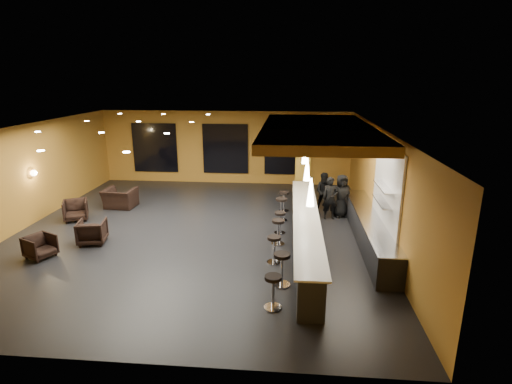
# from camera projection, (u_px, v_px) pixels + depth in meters

# --- Properties ---
(floor) EXTENTS (12.00, 13.00, 0.10)m
(floor) POSITION_uv_depth(u_px,v_px,m) (196.00, 233.00, 13.61)
(floor) COLOR black
(floor) RESTS_ON ground
(ceiling) EXTENTS (12.00, 13.00, 0.10)m
(ceiling) POSITION_uv_depth(u_px,v_px,m) (192.00, 127.00, 12.60)
(ceiling) COLOR black
(wall_back) EXTENTS (12.00, 0.10, 3.50)m
(wall_back) POSITION_uv_depth(u_px,v_px,m) (226.00, 147.00, 19.37)
(wall_back) COLOR #A97225
(wall_back) RESTS_ON floor
(wall_front) EXTENTS (12.00, 0.10, 3.50)m
(wall_front) POSITION_uv_depth(u_px,v_px,m) (105.00, 279.00, 6.84)
(wall_front) COLOR #A97225
(wall_front) RESTS_ON floor
(wall_left) EXTENTS (0.10, 13.00, 3.50)m
(wall_left) POSITION_uv_depth(u_px,v_px,m) (20.00, 178.00, 13.61)
(wall_left) COLOR #A97225
(wall_left) RESTS_ON floor
(wall_right) EXTENTS (0.10, 13.00, 3.50)m
(wall_right) POSITION_uv_depth(u_px,v_px,m) (382.00, 186.00, 12.61)
(wall_right) COLOR #A97225
(wall_right) RESTS_ON floor
(wood_soffit) EXTENTS (3.60, 8.00, 0.28)m
(wood_soffit) POSITION_uv_depth(u_px,v_px,m) (317.00, 130.00, 13.28)
(wood_soffit) COLOR #AC7732
(wood_soffit) RESTS_ON ceiling
(window_left) EXTENTS (2.20, 0.06, 2.40)m
(window_left) POSITION_uv_depth(u_px,v_px,m) (155.00, 148.00, 19.57)
(window_left) COLOR black
(window_left) RESTS_ON wall_back
(window_center) EXTENTS (2.20, 0.06, 2.40)m
(window_center) POSITION_uv_depth(u_px,v_px,m) (225.00, 149.00, 19.28)
(window_center) COLOR black
(window_center) RESTS_ON wall_back
(window_right) EXTENTS (2.20, 0.06, 2.40)m
(window_right) POSITION_uv_depth(u_px,v_px,m) (288.00, 150.00, 19.03)
(window_right) COLOR black
(window_right) RESTS_ON wall_back
(tile_backsplash) EXTENTS (0.06, 3.20, 2.40)m
(tile_backsplash) POSITION_uv_depth(u_px,v_px,m) (387.00, 187.00, 11.59)
(tile_backsplash) COLOR white
(tile_backsplash) RESTS_ON wall_right
(bar_counter) EXTENTS (0.60, 8.00, 1.00)m
(bar_counter) POSITION_uv_depth(u_px,v_px,m) (305.00, 232.00, 12.20)
(bar_counter) COLOR black
(bar_counter) RESTS_ON floor
(bar_top) EXTENTS (0.78, 8.10, 0.05)m
(bar_top) POSITION_uv_depth(u_px,v_px,m) (306.00, 216.00, 12.05)
(bar_top) COLOR silver
(bar_top) RESTS_ON bar_counter
(prep_counter) EXTENTS (0.70, 6.00, 0.86)m
(prep_counter) POSITION_uv_depth(u_px,v_px,m) (369.00, 230.00, 12.53)
(prep_counter) COLOR black
(prep_counter) RESTS_ON floor
(prep_top) EXTENTS (0.72, 6.00, 0.03)m
(prep_top) POSITION_uv_depth(u_px,v_px,m) (370.00, 217.00, 12.40)
(prep_top) COLOR silver
(prep_top) RESTS_ON prep_counter
(wall_shelf_lower) EXTENTS (0.30, 1.50, 0.03)m
(wall_shelf_lower) POSITION_uv_depth(u_px,v_px,m) (382.00, 202.00, 11.52)
(wall_shelf_lower) COLOR silver
(wall_shelf_lower) RESTS_ON wall_right
(wall_shelf_upper) EXTENTS (0.30, 1.50, 0.03)m
(wall_shelf_upper) POSITION_uv_depth(u_px,v_px,m) (384.00, 187.00, 11.39)
(wall_shelf_upper) COLOR silver
(wall_shelf_upper) RESTS_ON wall_right
(column) EXTENTS (0.60, 0.60, 3.50)m
(column) POSITION_uv_depth(u_px,v_px,m) (303.00, 161.00, 16.25)
(column) COLOR olive
(column) RESTS_ON floor
(wall_sconce) EXTENTS (0.22, 0.22, 0.22)m
(wall_sconce) POSITION_uv_depth(u_px,v_px,m) (34.00, 173.00, 14.06)
(wall_sconce) COLOR #FFE5B2
(wall_sconce) RESTS_ON wall_left
(pendant_0) EXTENTS (0.20, 0.20, 0.70)m
(pendant_0) POSITION_uv_depth(u_px,v_px,m) (311.00, 192.00, 9.77)
(pendant_0) COLOR white
(pendant_0) RESTS_ON wood_soffit
(pendant_1) EXTENTS (0.20, 0.20, 0.70)m
(pendant_1) POSITION_uv_depth(u_px,v_px,m) (307.00, 169.00, 12.16)
(pendant_1) COLOR white
(pendant_1) RESTS_ON wood_soffit
(pendant_2) EXTENTS (0.20, 0.20, 0.70)m
(pendant_2) POSITION_uv_depth(u_px,v_px,m) (305.00, 154.00, 14.55)
(pendant_2) COLOR white
(pendant_2) RESTS_ON wood_soffit
(staff_a) EXTENTS (0.61, 0.43, 1.58)m
(staff_a) POSITION_uv_depth(u_px,v_px,m) (330.00, 198.00, 14.60)
(staff_a) COLOR black
(staff_a) RESTS_ON floor
(staff_b) EXTENTS (0.85, 0.73, 1.50)m
(staff_b) POSITION_uv_depth(u_px,v_px,m) (325.00, 192.00, 15.55)
(staff_b) COLOR black
(staff_b) RESTS_ON floor
(staff_c) EXTENTS (0.91, 0.72, 1.62)m
(staff_c) POSITION_uv_depth(u_px,v_px,m) (341.00, 196.00, 14.80)
(staff_c) COLOR black
(staff_c) RESTS_ON floor
(armchair_a) EXTENTS (0.97, 0.96, 0.67)m
(armchair_a) POSITION_uv_depth(u_px,v_px,m) (40.00, 246.00, 11.57)
(armchair_a) COLOR black
(armchair_a) RESTS_ON floor
(armchair_b) EXTENTS (0.96, 0.98, 0.75)m
(armchair_b) POSITION_uv_depth(u_px,v_px,m) (92.00, 232.00, 12.56)
(armchair_b) COLOR black
(armchair_b) RESTS_ON floor
(armchair_c) EXTENTS (1.08, 1.10, 0.76)m
(armchair_c) POSITION_uv_depth(u_px,v_px,m) (76.00, 210.00, 14.57)
(armchair_c) COLOR black
(armchair_c) RESTS_ON floor
(armchair_d) EXTENTS (1.25, 1.11, 0.77)m
(armchair_d) POSITION_uv_depth(u_px,v_px,m) (120.00, 198.00, 15.96)
(armchair_d) COLOR black
(armchair_d) RESTS_ON floor
(bar_stool_0) EXTENTS (0.41, 0.41, 0.81)m
(bar_stool_0) POSITION_uv_depth(u_px,v_px,m) (273.00, 288.00, 8.96)
(bar_stool_0) COLOR silver
(bar_stool_0) RESTS_ON floor
(bar_stool_1) EXTENTS (0.44, 0.44, 0.87)m
(bar_stool_1) POSITION_uv_depth(u_px,v_px,m) (282.00, 265.00, 9.95)
(bar_stool_1) COLOR silver
(bar_stool_1) RESTS_ON floor
(bar_stool_2) EXTENTS (0.41, 0.41, 0.80)m
(bar_stool_2) POSITION_uv_depth(u_px,v_px,m) (274.00, 246.00, 11.16)
(bar_stool_2) COLOR silver
(bar_stool_2) RESTS_ON floor
(bar_stool_3) EXTENTS (0.41, 0.41, 0.82)m
(bar_stool_3) POSITION_uv_depth(u_px,v_px,m) (278.00, 229.00, 12.41)
(bar_stool_3) COLOR silver
(bar_stool_3) RESTS_ON floor
(bar_stool_4) EXTENTS (0.38, 0.38, 0.75)m
(bar_stool_4) POSITION_uv_depth(u_px,v_px,m) (280.00, 220.00, 13.29)
(bar_stool_4) COLOR silver
(bar_stool_4) RESTS_ON floor
(bar_stool_5) EXTENTS (0.44, 0.44, 0.86)m
(bar_stool_5) POSITION_uv_depth(u_px,v_px,m) (281.00, 206.00, 14.43)
(bar_stool_5) COLOR silver
(bar_stool_5) RESTS_ON floor
(bar_stool_6) EXTENTS (0.40, 0.40, 0.79)m
(bar_stool_6) POSITION_uv_depth(u_px,v_px,m) (284.00, 199.00, 15.47)
(bar_stool_6) COLOR silver
(bar_stool_6) RESTS_ON floor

